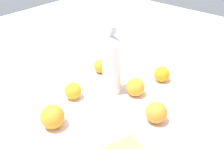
% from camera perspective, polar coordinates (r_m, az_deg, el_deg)
% --- Properties ---
extents(ground_plane, '(2.40, 2.40, 0.00)m').
position_cam_1_polar(ground_plane, '(1.10, 0.08, -2.87)').
color(ground_plane, silver).
extents(water_bottle, '(0.08, 0.08, 0.29)m').
position_cam_1_polar(water_bottle, '(1.01, -0.00, 2.53)').
color(water_bottle, silver).
rests_on(water_bottle, ground_plane).
extents(orange_0, '(0.06, 0.06, 0.06)m').
position_cam_1_polar(orange_0, '(1.19, -2.55, 1.88)').
color(orange_0, orange).
rests_on(orange_0, ground_plane).
extents(orange_1, '(0.07, 0.07, 0.07)m').
position_cam_1_polar(orange_1, '(1.03, -8.65, -3.59)').
color(orange_1, orange).
rests_on(orange_1, ground_plane).
extents(orange_2, '(0.08, 0.08, 0.08)m').
position_cam_1_polar(orange_2, '(0.91, -13.14, -9.04)').
color(orange_2, orange).
rests_on(orange_2, ground_plane).
extents(orange_3, '(0.07, 0.07, 0.07)m').
position_cam_1_polar(orange_3, '(1.15, 10.98, 0.12)').
color(orange_3, orange).
rests_on(orange_3, ground_plane).
extents(orange_4, '(0.08, 0.08, 0.08)m').
position_cam_1_polar(orange_4, '(1.04, 5.22, -2.76)').
color(orange_4, orange).
rests_on(orange_4, ground_plane).
extents(orange_5, '(0.08, 0.08, 0.08)m').
position_cam_1_polar(orange_5, '(0.92, 9.77, -8.26)').
color(orange_5, orange).
rests_on(orange_5, ground_plane).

